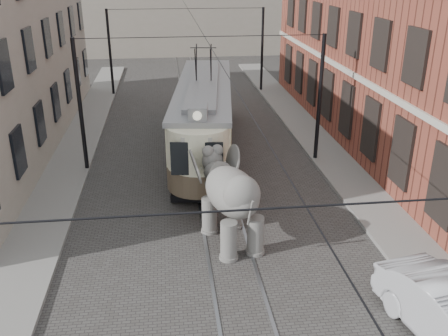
{
  "coord_description": "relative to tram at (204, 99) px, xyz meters",
  "views": [
    {
      "loc": [
        -1.82,
        -15.51,
        8.86
      ],
      "look_at": [
        0.1,
        0.56,
        2.1
      ],
      "focal_mm": 39.49,
      "sensor_mm": 36.0,
      "label": 1
    }
  ],
  "objects": [
    {
      "name": "sidewalk_left",
      "position": [
        -6.53,
        -8.33,
        -2.51
      ],
      "size": [
        2.0,
        60.0,
        0.15
      ],
      "primitive_type": "cube",
      "color": "slate",
      "rests_on": "ground"
    },
    {
      "name": "tram_rails",
      "position": [
        -0.03,
        -8.33,
        -2.57
      ],
      "size": [
        1.54,
        80.0,
        0.02
      ],
      "primitive_type": null,
      "color": "slate",
      "rests_on": "ground"
    },
    {
      "name": "elephant",
      "position": [
        0.15,
        -9.33,
        -1.12
      ],
      "size": [
        3.72,
        5.28,
        2.93
      ],
      "primitive_type": null,
      "rotation": [
        0.0,
        0.0,
        0.25
      ],
      "color": "#5F5C58",
      "rests_on": "ground"
    },
    {
      "name": "ground",
      "position": [
        -0.03,
        -8.33,
        -2.58
      ],
      "size": [
        120.0,
        120.0,
        0.0
      ],
      "primitive_type": "plane",
      "color": "#3E3C39"
    },
    {
      "name": "sidewalk_right",
      "position": [
        5.97,
        -8.33,
        -2.51
      ],
      "size": [
        2.0,
        60.0,
        0.15
      ],
      "primitive_type": "cube",
      "color": "slate",
      "rests_on": "ground"
    },
    {
      "name": "catenary",
      "position": [
        -0.23,
        -3.33,
        0.42
      ],
      "size": [
        11.0,
        30.2,
        6.0
      ],
      "primitive_type": null,
      "color": "black",
      "rests_on": "ground"
    },
    {
      "name": "brick_building",
      "position": [
        10.97,
        0.67,
        3.42
      ],
      "size": [
        8.0,
        26.0,
        12.0
      ],
      "primitive_type": "cube",
      "color": "brown",
      "rests_on": "ground"
    },
    {
      "name": "tram",
      "position": [
        0.0,
        0.0,
        0.0
      ],
      "size": [
        4.22,
        13.24,
        5.16
      ],
      "primitive_type": null,
      "rotation": [
        0.0,
        0.0,
        -0.12
      ],
      "color": "#EDE9C0",
      "rests_on": "ground"
    }
  ]
}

